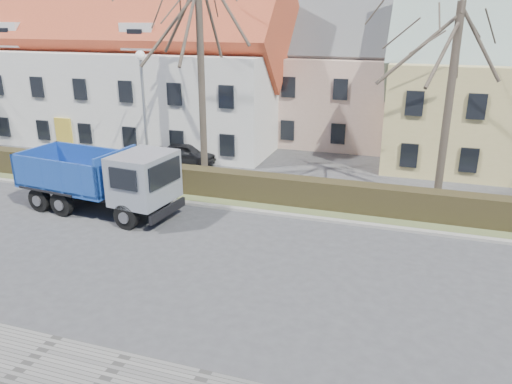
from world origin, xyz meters
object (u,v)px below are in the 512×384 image
(cart_frame, at_px, (65,184))
(parked_car_a, at_px, (187,153))
(dump_truck, at_px, (93,178))
(streetlight, at_px, (145,118))

(cart_frame, bearing_deg, parked_car_a, 60.15)
(dump_truck, xyz_separation_m, parked_car_a, (0.57, 8.29, -0.91))
(dump_truck, distance_m, cart_frame, 3.82)
(dump_truck, xyz_separation_m, streetlight, (0.23, 4.39, 1.90))
(dump_truck, height_order, parked_car_a, dump_truck)
(streetlight, bearing_deg, parked_car_a, 84.95)
(streetlight, bearing_deg, dump_truck, -92.99)
(streetlight, height_order, cart_frame, streetlight)
(dump_truck, xyz_separation_m, cart_frame, (-3.15, 1.81, -1.21))
(streetlight, bearing_deg, cart_frame, -142.55)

